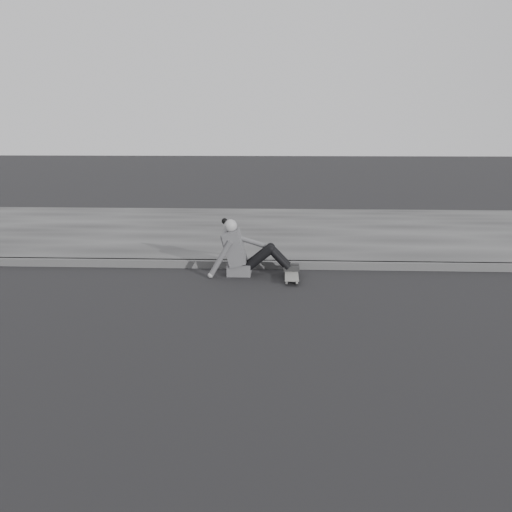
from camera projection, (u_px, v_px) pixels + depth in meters
The scene contains 5 objects.
ground at pixel (445, 324), 6.57m from camera, with size 80.00×80.00×0.00m, color black.
curb at pixel (401, 266), 9.07m from camera, with size 24.00×0.16×0.12m, color #494949.
sidewalk at pixel (372, 232), 12.01m from camera, with size 24.00×6.00×0.12m, color #3E3E3E.
skateboard at pixel (292, 275), 8.48m from camera, with size 0.20×0.78×0.09m.
seated_woman at pixel (243, 252), 8.69m from camera, with size 1.38×0.46×0.88m.
Camera 1 is at (-1.89, -6.33, 2.21)m, focal length 40.00 mm.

